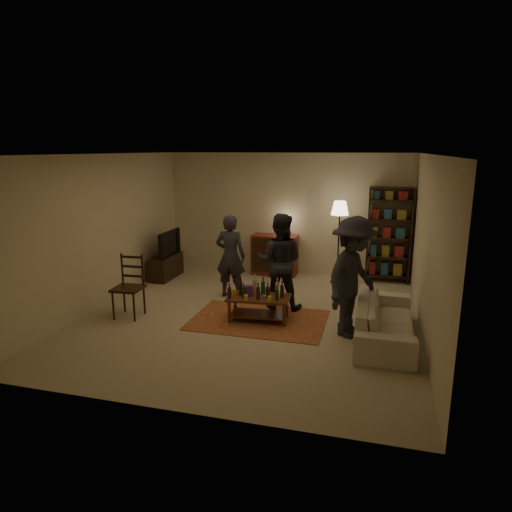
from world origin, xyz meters
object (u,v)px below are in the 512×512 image
at_px(dining_chair, 130,283).
at_px(person_left, 230,256).
at_px(person_by_sofa, 353,277).
at_px(dresser, 275,254).
at_px(tv_stand, 166,261).
at_px(floor_lamp, 340,214).
at_px(person_right, 280,262).
at_px(coffee_table, 258,299).
at_px(bookshelf, 389,234).
at_px(sofa, 385,320).

height_order(dining_chair, person_left, person_left).
bearing_deg(person_by_sofa, dresser, 56.05).
distance_m(tv_stand, floor_lamp, 3.89).
distance_m(dresser, person_right, 2.28).
bearing_deg(dresser, coffee_table, -82.54).
xyz_separation_m(dresser, person_right, (0.58, -2.17, 0.38)).
bearing_deg(person_left, dresser, -102.96).
height_order(tv_stand, floor_lamp, floor_lamp).
relative_size(bookshelf, person_left, 1.26).
xyz_separation_m(dresser, bookshelf, (2.44, 0.07, 0.56)).
distance_m(bookshelf, person_right, 2.92).
bearing_deg(person_left, coffee_table, 129.24).
bearing_deg(person_by_sofa, dining_chair, 116.39).
bearing_deg(bookshelf, person_left, -147.34).
bearing_deg(dresser, floor_lamp, -12.21).
bearing_deg(tv_stand, person_right, -23.95).
height_order(bookshelf, person_right, bookshelf).
xyz_separation_m(coffee_table, dresser, (-0.38, 2.87, 0.10)).
height_order(dining_chair, sofa, dining_chair).
bearing_deg(person_by_sofa, floor_lamp, 34.01).
relative_size(tv_stand, person_right, 0.62).
xyz_separation_m(person_left, person_by_sofa, (2.35, -1.29, 0.12)).
bearing_deg(coffee_table, person_right, 73.79).
relative_size(dining_chair, tv_stand, 1.02).
height_order(dining_chair, tv_stand, dining_chair).
height_order(sofa, person_left, person_left).
distance_m(coffee_table, bookshelf, 3.64).
relative_size(coffee_table, bookshelf, 0.52).
distance_m(floor_lamp, sofa, 3.19).
xyz_separation_m(dining_chair, tv_stand, (-0.47, 2.29, -0.18)).
height_order(tv_stand, dresser, dresser).
bearing_deg(tv_stand, sofa, -25.34).
bearing_deg(person_by_sofa, coffee_table, 106.29).
distance_m(floor_lamp, person_right, 2.14).
relative_size(dining_chair, person_right, 0.63).
bearing_deg(floor_lamp, person_by_sofa, -80.52).
xyz_separation_m(tv_stand, dresser, (2.25, 0.91, 0.09)).
height_order(sofa, person_by_sofa, person_by_sofa).
bearing_deg(tv_stand, bookshelf, 11.80).
xyz_separation_m(tv_stand, person_right, (2.83, -1.26, 0.47)).
distance_m(coffee_table, dresser, 2.89).
bearing_deg(bookshelf, person_right, -129.75).
bearing_deg(person_by_sofa, tv_stand, 86.88).
bearing_deg(bookshelf, coffee_table, -125.13).
bearing_deg(sofa, floor_lamp, 18.96).
bearing_deg(person_left, tv_stand, -24.64).
distance_m(dresser, person_by_sofa, 3.65).
height_order(dresser, sofa, dresser).
distance_m(dining_chair, tv_stand, 2.35).
bearing_deg(dresser, tv_stand, -157.93).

